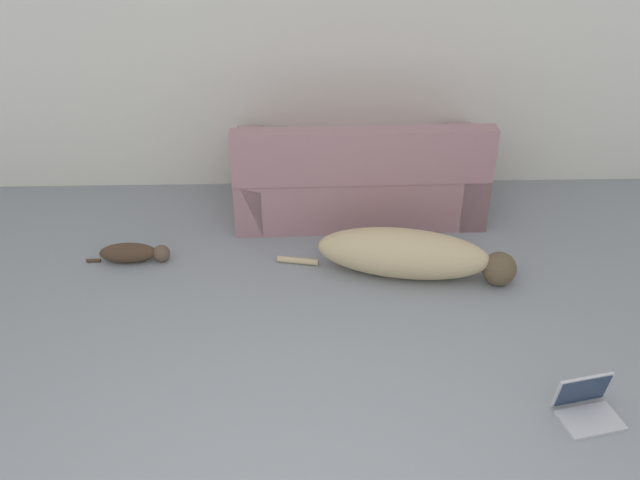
{
  "coord_description": "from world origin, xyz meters",
  "views": [
    {
      "loc": [
        0.13,
        -1.59,
        2.74
      ],
      "look_at": [
        0.22,
        1.71,
        0.68
      ],
      "focal_mm": 40.0,
      "sensor_mm": 36.0,
      "label": 1
    }
  ],
  "objects_px": {
    "dog": "(410,254)",
    "cat": "(134,253)",
    "couch": "(358,181)",
    "laptop_open": "(586,402)"
  },
  "relations": [
    {
      "from": "cat",
      "to": "laptop_open",
      "type": "bearing_deg",
      "value": -30.53
    },
    {
      "from": "couch",
      "to": "cat",
      "type": "relative_size",
      "value": 3.19
    },
    {
      "from": "couch",
      "to": "cat",
      "type": "distance_m",
      "value": 1.73
    },
    {
      "from": "couch",
      "to": "dog",
      "type": "height_order",
      "value": "couch"
    },
    {
      "from": "couch",
      "to": "dog",
      "type": "bearing_deg",
      "value": 107.22
    },
    {
      "from": "cat",
      "to": "laptop_open",
      "type": "height_order",
      "value": "laptop_open"
    },
    {
      "from": "dog",
      "to": "cat",
      "type": "distance_m",
      "value": 1.89
    },
    {
      "from": "couch",
      "to": "dog",
      "type": "distance_m",
      "value": 0.91
    },
    {
      "from": "dog",
      "to": "laptop_open",
      "type": "height_order",
      "value": "dog"
    },
    {
      "from": "dog",
      "to": "cat",
      "type": "bearing_deg",
      "value": -174.95
    }
  ]
}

